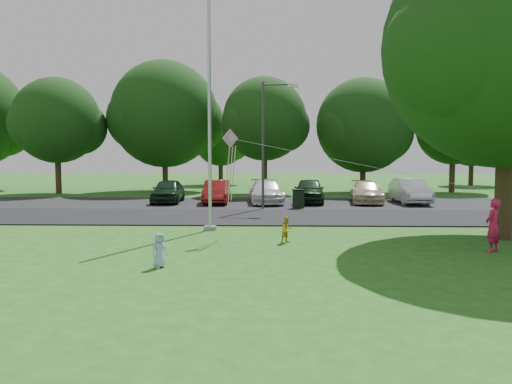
{
  "coord_description": "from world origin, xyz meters",
  "views": [
    {
      "loc": [
        -1.09,
        -14.61,
        3.04
      ],
      "look_at": [
        -1.65,
        4.0,
        1.6
      ],
      "focal_mm": 35.0,
      "sensor_mm": 36.0,
      "label": 1
    }
  ],
  "objects_px": {
    "street_lamp": "(268,133)",
    "big_tree": "(508,49)",
    "child_yellow": "(287,230)",
    "trash_can": "(298,199)",
    "woman": "(493,226)",
    "flagpole": "(210,125)",
    "child_blue": "(159,250)",
    "kite": "(236,151)"
  },
  "relations": [
    {
      "from": "flagpole",
      "to": "child_blue",
      "type": "xyz_separation_m",
      "value": [
        -0.56,
        -6.58,
        -3.7
      ]
    },
    {
      "from": "flagpole",
      "to": "street_lamp",
      "type": "height_order",
      "value": "flagpole"
    },
    {
      "from": "street_lamp",
      "to": "child_yellow",
      "type": "relative_size",
      "value": 7.57
    },
    {
      "from": "trash_can",
      "to": "woman",
      "type": "relative_size",
      "value": 0.66
    },
    {
      "from": "trash_can",
      "to": "child_blue",
      "type": "height_order",
      "value": "trash_can"
    },
    {
      "from": "flagpole",
      "to": "kite",
      "type": "xyz_separation_m",
      "value": [
        1.2,
        -2.12,
        -1.04
      ]
    },
    {
      "from": "child_blue",
      "to": "kite",
      "type": "distance_m",
      "value": 5.48
    },
    {
      "from": "flagpole",
      "to": "big_tree",
      "type": "distance_m",
      "value": 11.0
    },
    {
      "from": "trash_can",
      "to": "woman",
      "type": "distance_m",
      "value": 12.92
    },
    {
      "from": "child_yellow",
      "to": "kite",
      "type": "height_order",
      "value": "kite"
    },
    {
      "from": "woman",
      "to": "kite",
      "type": "bearing_deg",
      "value": -55.13
    },
    {
      "from": "trash_can",
      "to": "big_tree",
      "type": "bearing_deg",
      "value": -54.85
    },
    {
      "from": "woman",
      "to": "child_yellow",
      "type": "xyz_separation_m",
      "value": [
        -6.29,
        1.44,
        -0.38
      ]
    },
    {
      "from": "trash_can",
      "to": "child_yellow",
      "type": "bearing_deg",
      "value": -95.29
    },
    {
      "from": "trash_can",
      "to": "kite",
      "type": "height_order",
      "value": "kite"
    },
    {
      "from": "big_tree",
      "to": "child_blue",
      "type": "height_order",
      "value": "big_tree"
    },
    {
      "from": "child_yellow",
      "to": "kite",
      "type": "distance_m",
      "value": 3.26
    },
    {
      "from": "street_lamp",
      "to": "kite",
      "type": "bearing_deg",
      "value": -88.72
    },
    {
      "from": "flagpole",
      "to": "big_tree",
      "type": "bearing_deg",
      "value": -10.07
    },
    {
      "from": "flagpole",
      "to": "street_lamp",
      "type": "relative_size",
      "value": 1.46
    },
    {
      "from": "big_tree",
      "to": "child_yellow",
      "type": "bearing_deg",
      "value": -173.26
    },
    {
      "from": "big_tree",
      "to": "child_yellow",
      "type": "xyz_separation_m",
      "value": [
        -7.6,
        -0.9,
        -6.17
      ]
    },
    {
      "from": "flagpole",
      "to": "child_blue",
      "type": "bearing_deg",
      "value": -94.89
    },
    {
      "from": "child_blue",
      "to": "woman",
      "type": "bearing_deg",
      "value": -32.57
    },
    {
      "from": "flagpole",
      "to": "trash_can",
      "type": "bearing_deg",
      "value": 62.63
    },
    {
      "from": "child_blue",
      "to": "kite",
      "type": "relative_size",
      "value": 0.11
    },
    {
      "from": "woman",
      "to": "kite",
      "type": "height_order",
      "value": "kite"
    },
    {
      "from": "street_lamp",
      "to": "big_tree",
      "type": "height_order",
      "value": "big_tree"
    },
    {
      "from": "flagpole",
      "to": "woman",
      "type": "relative_size",
      "value": 6.03
    },
    {
      "from": "big_tree",
      "to": "kite",
      "type": "bearing_deg",
      "value": -178.47
    },
    {
      "from": "big_tree",
      "to": "child_yellow",
      "type": "distance_m",
      "value": 9.83
    },
    {
      "from": "street_lamp",
      "to": "trash_can",
      "type": "bearing_deg",
      "value": 18.23
    },
    {
      "from": "trash_can",
      "to": "woman",
      "type": "xyz_separation_m",
      "value": [
        5.33,
        -11.77,
        0.28
      ]
    },
    {
      "from": "flagpole",
      "to": "big_tree",
      "type": "relative_size",
      "value": 0.9
    },
    {
      "from": "trash_can",
      "to": "kite",
      "type": "relative_size",
      "value": 0.13
    },
    {
      "from": "street_lamp",
      "to": "kite",
      "type": "height_order",
      "value": "street_lamp"
    },
    {
      "from": "flagpole",
      "to": "big_tree",
      "type": "xyz_separation_m",
      "value": [
        10.55,
        -1.87,
        2.46
      ]
    },
    {
      "from": "street_lamp",
      "to": "kite",
      "type": "distance_m",
      "value": 9.48
    },
    {
      "from": "child_yellow",
      "to": "child_blue",
      "type": "bearing_deg",
      "value": -170.68
    },
    {
      "from": "child_blue",
      "to": "flagpole",
      "type": "bearing_deg",
      "value": 38.97
    },
    {
      "from": "trash_can",
      "to": "flagpole",
      "type": "bearing_deg",
      "value": -117.37
    },
    {
      "from": "street_lamp",
      "to": "big_tree",
      "type": "xyz_separation_m",
      "value": [
        8.31,
        -9.12,
        2.5
      ]
    }
  ]
}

